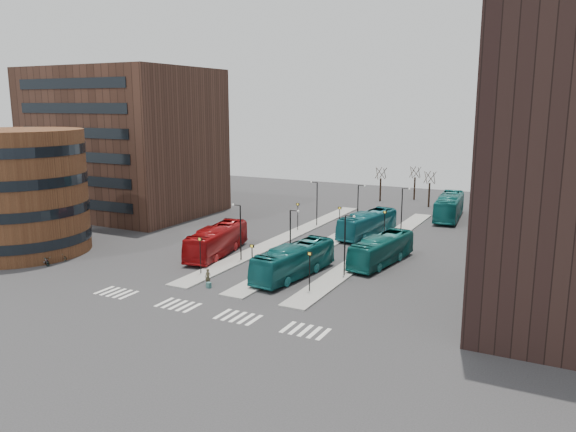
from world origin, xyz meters
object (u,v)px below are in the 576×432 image
at_px(commuter_c, 268,266).
at_px(bicycle_far, 61,257).
at_px(traveller, 208,277).
at_px(red_bus, 217,241).
at_px(bicycle_mid, 44,261).
at_px(teal_bus_d, 449,207).
at_px(commuter_a, 198,249).
at_px(suitcase, 209,285).
at_px(teal_bus_b, 367,224).
at_px(teal_bus_c, 382,250).
at_px(teal_bus_a, 294,261).
at_px(bicycle_near, 46,261).
at_px(commuter_b, 264,264).

distance_m(commuter_c, bicycle_far, 23.26).
height_order(traveller, bicycle_far, traveller).
xyz_separation_m(red_bus, bicycle_mid, (-13.80, -11.96, -1.18)).
height_order(red_bus, teal_bus_d, teal_bus_d).
height_order(teal_bus_d, commuter_a, teal_bus_d).
distance_m(suitcase, teal_bus_b, 27.32).
xyz_separation_m(suitcase, teal_bus_c, (11.78, 15.05, 1.28)).
xyz_separation_m(teal_bus_a, commuter_c, (-2.79, -0.25, -0.85)).
height_order(teal_bus_a, traveller, teal_bus_a).
bearing_deg(teal_bus_b, suitcase, -93.51).
distance_m(traveller, bicycle_near, 19.33).
relative_size(suitcase, red_bus, 0.04).
xyz_separation_m(teal_bus_c, bicycle_far, (-31.48, -14.82, -1.14)).
bearing_deg(teal_bus_d, teal_bus_c, -98.35).
bearing_deg(traveller, teal_bus_d, 67.33).
distance_m(commuter_c, bicycle_mid, 23.92).
distance_m(suitcase, commuter_c, 7.07).
relative_size(suitcase, bicycle_near, 0.30).
xyz_separation_m(commuter_b, commuter_c, (0.74, -0.40, -0.06)).
relative_size(teal_bus_d, traveller, 8.25).
height_order(teal_bus_d, traveller, teal_bus_d).
bearing_deg(commuter_c, teal_bus_c, 142.68).
bearing_deg(commuter_b, bicycle_far, 115.39).
relative_size(suitcase, commuter_c, 0.35).
height_order(teal_bus_b, teal_bus_c, teal_bus_b).
bearing_deg(teal_bus_d, commuter_b, -112.82).
bearing_deg(suitcase, red_bus, 138.92).
relative_size(commuter_b, bicycle_near, 0.95).
xyz_separation_m(teal_bus_c, commuter_a, (-19.22, -6.58, -0.64)).
xyz_separation_m(teal_bus_a, commuter_a, (-12.91, 1.70, -0.71)).
bearing_deg(teal_bus_c, suitcase, -120.02).
relative_size(red_bus, teal_bus_a, 1.02).
bearing_deg(bicycle_far, teal_bus_b, -55.44).
bearing_deg(commuter_c, teal_bus_a, 104.69).
distance_m(teal_bus_b, commuter_c, 20.38).
relative_size(commuter_c, bicycle_mid, 1.00).
bearing_deg(teal_bus_d, teal_bus_b, -118.95).
xyz_separation_m(teal_bus_b, commuter_b, (-4.23, -19.66, -0.78)).
height_order(bicycle_mid, bicycle_far, bicycle_mid).
bearing_deg(bicycle_near, traveller, -63.75).
bearing_deg(commuter_b, traveller, 167.01).
relative_size(teal_bus_c, bicycle_near, 6.38).
xyz_separation_m(teal_bus_b, commuter_c, (-3.49, -20.06, -0.83)).
height_order(suitcase, teal_bus_c, teal_bus_c).
bearing_deg(teal_bus_c, teal_bus_d, 95.00).
xyz_separation_m(teal_bus_c, teal_bus_d, (1.47, 27.69, 0.29)).
relative_size(commuter_b, bicycle_far, 1.08).
bearing_deg(bicycle_mid, commuter_b, -59.24).
height_order(commuter_b, bicycle_mid, commuter_b).
bearing_deg(commuter_b, red_bus, 76.38).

